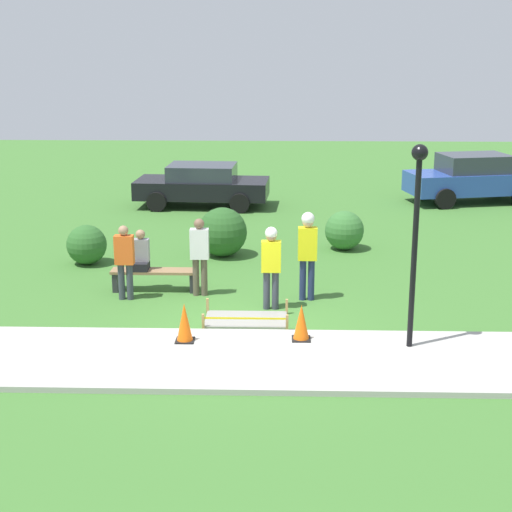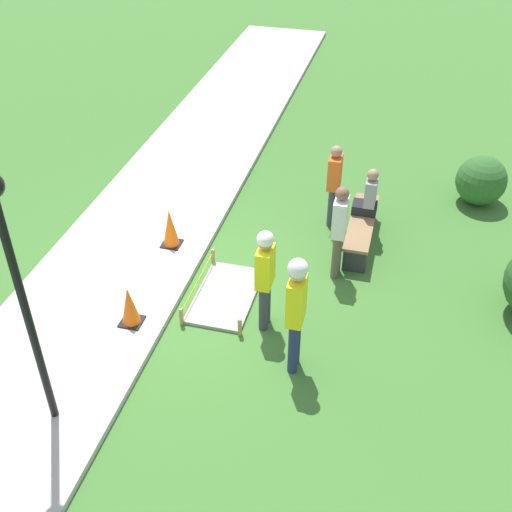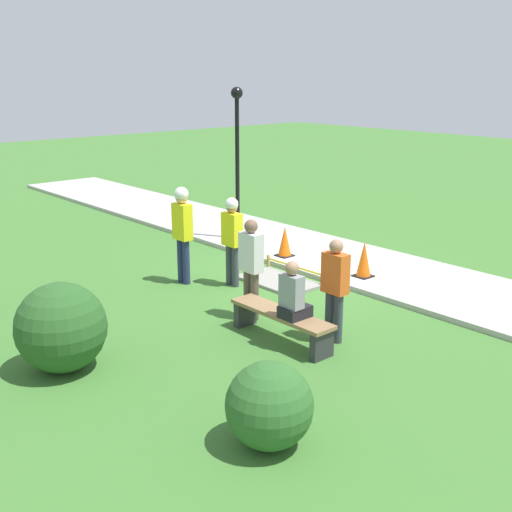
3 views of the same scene
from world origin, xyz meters
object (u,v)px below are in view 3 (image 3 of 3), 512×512
at_px(traffic_cone_far_patch, 285,242).
at_px(park_bench, 281,320).
at_px(traffic_cone_near_patch, 364,259).
at_px(bystander_in_gray_shirt, 251,263).
at_px(person_seated_on_bench, 293,296).
at_px(bystander_in_orange_shirt, 335,285).
at_px(lamppost_near, 237,140).
at_px(worker_supervisor, 182,225).
at_px(worker_assistant, 232,234).

relative_size(traffic_cone_far_patch, park_bench, 0.35).
bearing_deg(traffic_cone_near_patch, bystander_in_gray_shirt, 90.25).
relative_size(person_seated_on_bench, bystander_in_orange_shirt, 0.55).
bearing_deg(lamppost_near, worker_supervisor, 121.38).
bearing_deg(park_bench, bystander_in_orange_shirt, -130.37).
bearing_deg(lamppost_near, traffic_cone_far_patch, 172.30).
distance_m(traffic_cone_far_patch, worker_supervisor, 2.70).
height_order(traffic_cone_near_patch, bystander_in_orange_shirt, bystander_in_orange_shirt).
relative_size(worker_assistant, bystander_in_gray_shirt, 1.02).
relative_size(worker_supervisor, lamppost_near, 0.53).
distance_m(person_seated_on_bench, bystander_in_orange_shirt, 0.71).
relative_size(traffic_cone_far_patch, worker_assistant, 0.38).
relative_size(traffic_cone_far_patch, bystander_in_gray_shirt, 0.39).
distance_m(park_bench, person_seated_on_bench, 0.57).
relative_size(worker_assistant, bystander_in_orange_shirt, 1.07).
xyz_separation_m(bystander_in_orange_shirt, bystander_in_gray_shirt, (1.57, 0.33, 0.06)).
relative_size(traffic_cone_far_patch, worker_supervisor, 0.35).
distance_m(traffic_cone_near_patch, worker_supervisor, 3.64).
height_order(worker_supervisor, bystander_in_gray_shirt, worker_supervisor).
relative_size(traffic_cone_near_patch, bystander_in_orange_shirt, 0.44).
bearing_deg(bystander_in_orange_shirt, bystander_in_gray_shirt, 11.81).
distance_m(park_bench, worker_assistant, 2.92).
relative_size(traffic_cone_far_patch, lamppost_near, 0.19).
bearing_deg(park_bench, person_seated_on_bench, 170.42).
height_order(worker_supervisor, lamppost_near, lamppost_near).
height_order(traffic_cone_near_patch, traffic_cone_far_patch, traffic_cone_near_patch).
distance_m(traffic_cone_near_patch, bystander_in_gray_shirt, 3.02).
relative_size(bystander_in_orange_shirt, lamppost_near, 0.45).
relative_size(park_bench, worker_supervisor, 0.99).
distance_m(park_bench, bystander_in_orange_shirt, 0.99).
xyz_separation_m(traffic_cone_far_patch, lamppost_near, (1.93, -0.26, 2.06)).
bearing_deg(bystander_in_gray_shirt, worker_supervisor, -6.13).
relative_size(worker_supervisor, bystander_in_orange_shirt, 1.18).
height_order(person_seated_on_bench, bystander_in_gray_shirt, bystander_in_gray_shirt).
relative_size(bystander_in_orange_shirt, bystander_in_gray_shirt, 0.95).
bearing_deg(worker_supervisor, bystander_in_orange_shirt, -178.83).
bearing_deg(lamppost_near, person_seated_on_bench, 147.45).
relative_size(person_seated_on_bench, bystander_in_gray_shirt, 0.52).
xyz_separation_m(traffic_cone_far_patch, worker_assistant, (-0.57, 1.97, 0.61)).
height_order(traffic_cone_far_patch, park_bench, traffic_cone_far_patch).
xyz_separation_m(worker_supervisor, bystander_in_orange_shirt, (-3.88, -0.08, -0.26)).
xyz_separation_m(bystander_in_gray_shirt, lamppost_near, (4.05, -3.10, 1.52)).
height_order(traffic_cone_near_patch, park_bench, traffic_cone_near_patch).
xyz_separation_m(park_bench, bystander_in_gray_shirt, (1.04, -0.29, 0.62)).
xyz_separation_m(person_seated_on_bench, worker_assistant, (2.89, -1.21, 0.21)).
relative_size(traffic_cone_far_patch, person_seated_on_bench, 0.75).
distance_m(person_seated_on_bench, worker_assistant, 3.14).
distance_m(worker_assistant, bystander_in_orange_shirt, 3.17).
bearing_deg(lamppost_near, bystander_in_gray_shirt, 142.59).
distance_m(traffic_cone_near_patch, worker_assistant, 2.68).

